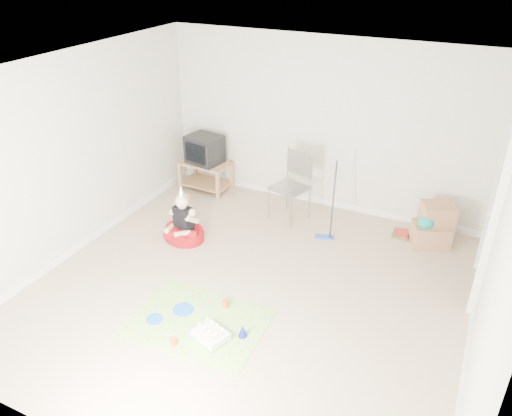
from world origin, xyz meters
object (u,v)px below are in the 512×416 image
at_px(tv_stand, 206,173).
at_px(folding_chair, 290,188).
at_px(birthday_cake, 211,335).
at_px(cardboard_boxes, 433,226).
at_px(seated_woman, 184,228).
at_px(crt_tv, 205,149).

height_order(tv_stand, folding_chair, folding_chair).
bearing_deg(birthday_cake, cardboard_boxes, 58.50).
relative_size(folding_chair, seated_woman, 1.28).
bearing_deg(tv_stand, birthday_cake, -58.55).
height_order(crt_tv, cardboard_boxes, crt_tv).
xyz_separation_m(tv_stand, crt_tv, (-0.00, 0.00, 0.43)).
height_order(seated_woman, birthday_cake, seated_woman).
distance_m(cardboard_boxes, birthday_cake, 3.46).
xyz_separation_m(tv_stand, folding_chair, (1.64, -0.32, 0.23)).
distance_m(folding_chair, seated_woman, 1.65).
xyz_separation_m(crt_tv, folding_chair, (1.64, -0.32, -0.21)).
relative_size(tv_stand, folding_chair, 0.76).
bearing_deg(cardboard_boxes, birthday_cake, -121.50).
xyz_separation_m(tv_stand, seated_woman, (0.54, -1.51, -0.11)).
distance_m(tv_stand, crt_tv, 0.43).
distance_m(folding_chair, birthday_cake, 2.81).
height_order(tv_stand, crt_tv, crt_tv).
distance_m(crt_tv, birthday_cake, 3.68).
distance_m(tv_stand, folding_chair, 1.68).
distance_m(tv_stand, seated_woman, 1.61).
relative_size(seated_woman, birthday_cake, 2.02).
height_order(folding_chair, birthday_cake, folding_chair).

